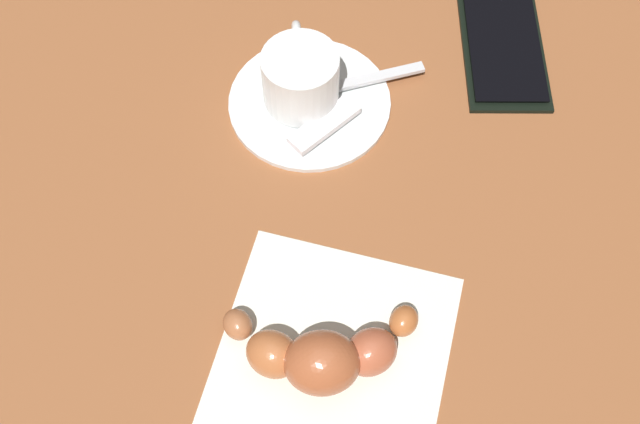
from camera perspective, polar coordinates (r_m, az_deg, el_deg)
ground_plane at (r=0.57m, az=0.06°, el=0.49°), size 1.80×1.80×0.00m
saucer at (r=0.62m, az=-0.79°, el=8.35°), size 0.13×0.13×0.01m
espresso_cup at (r=0.60m, az=-1.48°, el=10.15°), size 0.08×0.06×0.05m
teaspoon at (r=0.62m, az=-0.01°, el=9.19°), size 0.08×0.12×0.01m
sugar_packet at (r=0.60m, az=0.31°, el=6.57°), size 0.06×0.05×0.01m
napkin at (r=0.52m, az=0.94°, el=-10.74°), size 0.16×0.15×0.00m
croissant at (r=0.50m, az=0.13°, el=-10.69°), size 0.09×0.14×0.04m
cell_phone at (r=0.68m, az=13.54°, el=12.40°), size 0.16×0.10×0.01m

